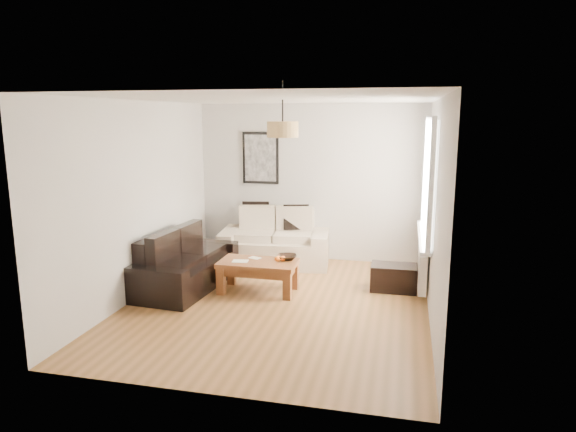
% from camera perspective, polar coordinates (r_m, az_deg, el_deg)
% --- Properties ---
extents(floor, '(4.50, 4.50, 0.00)m').
position_cam_1_polar(floor, '(6.72, -1.17, -9.80)').
color(floor, brown).
rests_on(floor, ground).
extents(ceiling, '(3.80, 4.50, 0.00)m').
position_cam_1_polar(ceiling, '(6.28, -1.27, 12.96)').
color(ceiling, white).
rests_on(ceiling, floor).
extents(wall_back, '(3.80, 0.04, 2.60)m').
position_cam_1_polar(wall_back, '(8.54, 2.50, 3.73)').
color(wall_back, silver).
rests_on(wall_back, floor).
extents(wall_front, '(3.80, 0.04, 2.60)m').
position_cam_1_polar(wall_front, '(4.28, -8.67, -3.91)').
color(wall_front, silver).
rests_on(wall_front, floor).
extents(wall_left, '(0.04, 4.50, 2.60)m').
position_cam_1_polar(wall_left, '(7.08, -16.31, 1.74)').
color(wall_left, silver).
rests_on(wall_left, floor).
extents(wall_right, '(0.04, 4.50, 2.60)m').
position_cam_1_polar(wall_right, '(6.19, 16.09, 0.46)').
color(wall_right, silver).
rests_on(wall_right, floor).
extents(window_bay, '(0.14, 1.90, 1.60)m').
position_cam_1_polar(window_bay, '(6.93, 15.58, 4.10)').
color(window_bay, white).
rests_on(window_bay, wall_right).
extents(radiator, '(0.10, 0.90, 0.52)m').
position_cam_1_polar(radiator, '(7.18, 14.75, -5.59)').
color(radiator, white).
rests_on(radiator, wall_right).
extents(poster, '(0.62, 0.04, 0.87)m').
position_cam_1_polar(poster, '(8.67, -3.08, 6.49)').
color(poster, black).
rests_on(poster, wall_back).
extents(pendant_shade, '(0.40, 0.40, 0.20)m').
position_cam_1_polar(pendant_shade, '(6.57, -0.60, 9.65)').
color(pendant_shade, tan).
rests_on(pendant_shade, ceiling).
extents(loveseat_cream, '(1.84, 1.15, 0.87)m').
position_cam_1_polar(loveseat_cream, '(8.36, -1.48, -2.48)').
color(loveseat_cream, beige).
rests_on(loveseat_cream, floor).
extents(sofa_leather, '(1.00, 1.83, 0.76)m').
position_cam_1_polar(sofa_leather, '(7.38, -11.34, -4.95)').
color(sofa_leather, black).
rests_on(sofa_leather, floor).
extents(coffee_table, '(1.07, 0.58, 0.44)m').
position_cam_1_polar(coffee_table, '(7.11, -3.34, -6.75)').
color(coffee_table, brown).
rests_on(coffee_table, floor).
extents(ottoman, '(0.64, 0.41, 0.36)m').
position_cam_1_polar(ottoman, '(7.32, 11.74, -6.75)').
color(ottoman, black).
rests_on(ottoman, floor).
extents(cushion_left, '(0.46, 0.23, 0.44)m').
position_cam_1_polar(cushion_left, '(8.59, -3.63, 0.13)').
color(cushion_left, black).
rests_on(cushion_left, loveseat_cream).
extents(cushion_right, '(0.44, 0.24, 0.42)m').
position_cam_1_polar(cushion_right, '(8.42, 0.91, -0.15)').
color(cushion_right, black).
rests_on(cushion_right, loveseat_cream).
extents(fruit_bowl, '(0.34, 0.34, 0.07)m').
position_cam_1_polar(fruit_bowl, '(7.10, -0.13, -4.64)').
color(fruit_bowl, black).
rests_on(fruit_bowl, coffee_table).
extents(orange_a, '(0.09, 0.09, 0.07)m').
position_cam_1_polar(orange_a, '(7.00, -1.20, -4.82)').
color(orange_a, orange).
rests_on(orange_a, fruit_bowl).
extents(orange_b, '(0.09, 0.09, 0.07)m').
position_cam_1_polar(orange_b, '(7.02, -0.57, -4.77)').
color(orange_b, orange).
rests_on(orange_b, fruit_bowl).
extents(orange_c, '(0.08, 0.08, 0.07)m').
position_cam_1_polar(orange_c, '(7.03, -1.08, -4.76)').
color(orange_c, orange).
rests_on(orange_c, fruit_bowl).
extents(papers, '(0.23, 0.18, 0.01)m').
position_cam_1_polar(papers, '(7.06, -5.36, -5.04)').
color(papers, white).
rests_on(papers, coffee_table).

